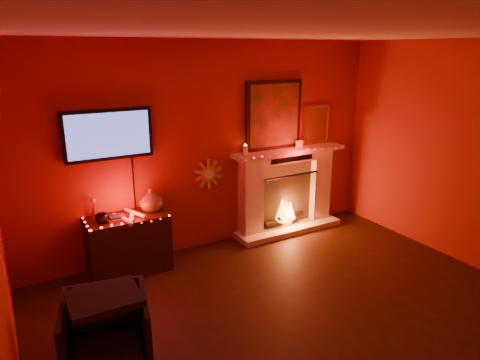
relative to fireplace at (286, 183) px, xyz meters
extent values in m
plane|color=black|center=(-1.14, -2.39, -0.72)|extent=(5.00, 5.00, 0.00)
plane|color=silver|center=(-1.14, -2.39, 1.98)|extent=(5.00, 5.00, 0.00)
plane|color=maroon|center=(-1.14, 0.11, 0.63)|extent=(5.00, 0.00, 5.00)
cube|color=#F0DDCA|center=(0.01, -0.09, -0.68)|extent=(1.65, 0.40, 0.08)
cube|color=#F0DDCA|center=(-0.59, 0.00, -0.17)|extent=(0.30, 0.22, 0.95)
cube|color=#F0DDCA|center=(0.61, 0.00, -0.17)|extent=(0.30, 0.22, 0.95)
cube|color=#F0DDCA|center=(0.01, 0.00, 0.38)|extent=(1.50, 0.22, 0.14)
cube|color=#F0DDCA|center=(0.01, -0.06, 0.48)|extent=(1.72, 0.34, 0.06)
cube|color=#7F5D4A|center=(0.01, 0.06, -0.17)|extent=(0.90, 0.10, 0.95)
cube|color=black|center=(0.01, -0.12, -0.25)|extent=(0.90, 0.02, 0.78)
cylinder|color=black|center=(-0.09, -0.03, -0.58)|extent=(0.55, 0.09, 0.09)
cylinder|color=black|center=(0.09, -0.01, -0.52)|extent=(0.51, 0.18, 0.08)
cone|color=orange|center=(-0.07, -0.03, -0.39)|extent=(0.20, 0.20, 0.34)
cone|color=orange|center=(0.08, -0.02, -0.43)|extent=(0.16, 0.16, 0.26)
sphere|color=#FF3F07|center=(0.01, -0.03, -0.56)|extent=(0.18, 0.18, 0.18)
cube|color=black|center=(-0.19, 0.08, 0.98)|extent=(0.88, 0.05, 0.95)
cube|color=#BE4119|center=(-0.19, 0.05, 0.98)|extent=(0.78, 0.01, 0.85)
cube|color=gold|center=(0.56, 0.08, 0.79)|extent=(0.46, 0.04, 0.56)
cube|color=#AE6F28|center=(0.56, 0.06, 0.79)|extent=(0.38, 0.01, 0.48)
cylinder|color=beige|center=(-0.69, -0.01, 0.57)|extent=(0.07, 0.07, 0.12)
cube|color=silver|center=(0.19, -0.03, 0.56)|extent=(0.12, 0.01, 0.10)
cube|color=black|center=(-2.44, 0.07, 0.93)|extent=(1.00, 0.06, 0.58)
cube|color=#4C5EC5|center=(-2.44, 0.03, 0.93)|extent=(0.92, 0.01, 0.50)
cylinder|color=black|center=(-2.19, 0.08, 0.31)|extent=(0.02, 0.02, 0.66)
cylinder|color=gold|center=(-1.19, 0.09, 0.28)|extent=(0.20, 0.03, 0.20)
cylinder|color=silver|center=(-1.19, 0.08, 0.28)|extent=(0.13, 0.01, 0.13)
cube|color=black|center=(-2.36, -0.13, -0.37)|extent=(0.93, 0.46, 0.71)
imported|color=brown|center=(-2.05, -0.09, 0.13)|extent=(0.27, 0.27, 0.29)
imported|color=black|center=(-2.65, -0.18, 0.04)|extent=(0.14, 0.14, 0.11)
cylinder|color=silver|center=(-2.43, -0.24, 0.01)|extent=(0.17, 0.38, 0.05)
cylinder|color=silver|center=(-2.34, -0.28, 0.01)|extent=(0.17, 0.37, 0.05)
cylinder|color=silver|center=(-2.26, -0.14, 0.01)|extent=(0.18, 0.37, 0.05)
cube|color=brown|center=(-2.49, -0.19, 0.00)|extent=(0.20, 0.14, 0.03)
cube|color=#1E2D47|center=(-2.48, -0.18, 0.02)|extent=(0.17, 0.12, 0.02)
imported|color=black|center=(-2.97, -1.65, -0.40)|extent=(0.82, 0.83, 0.64)
camera|label=1|loc=(-3.49, -4.82, 1.84)|focal=32.00mm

